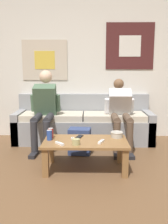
% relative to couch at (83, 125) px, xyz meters
% --- Properties ---
extents(ground_plane, '(18.00, 18.00, 0.00)m').
position_rel_couch_xyz_m(ground_plane, '(-0.16, -2.18, -0.28)').
color(ground_plane, brown).
extents(wall_back, '(10.00, 0.07, 2.55)m').
position_rel_couch_xyz_m(wall_back, '(-0.16, 0.35, 1.00)').
color(wall_back, silver).
rests_on(wall_back, ground_plane).
extents(couch, '(2.28, 0.69, 0.78)m').
position_rel_couch_xyz_m(couch, '(0.00, 0.00, 0.00)').
color(couch, gray).
rests_on(couch, ground_plane).
extents(coffee_table, '(1.01, 0.56, 0.37)m').
position_rel_couch_xyz_m(coffee_table, '(0.05, -1.22, 0.02)').
color(coffee_table, olive).
rests_on(coffee_table, ground_plane).
extents(person_seated_adult, '(0.47, 0.88, 1.19)m').
position_rel_couch_xyz_m(person_seated_adult, '(-0.60, -0.34, 0.37)').
color(person_seated_adult, '#2D2D33').
rests_on(person_seated_adult, ground_plane).
extents(person_seated_teen, '(0.47, 0.96, 1.06)m').
position_rel_couch_xyz_m(person_seated_teen, '(0.58, -0.34, 0.30)').
color(person_seated_teen, brown).
rests_on(person_seated_teen, ground_plane).
extents(backpack, '(0.33, 0.28, 0.37)m').
position_rel_couch_xyz_m(backpack, '(-0.04, -0.66, -0.10)').
color(backpack, navy).
rests_on(backpack, ground_plane).
extents(ceramic_bowl, '(0.16, 0.16, 0.07)m').
position_rel_couch_xyz_m(ceramic_bowl, '(0.45, -1.07, 0.13)').
color(ceramic_bowl, '#B7B2A8').
rests_on(ceramic_bowl, coffee_table).
extents(pillar_candle, '(0.09, 0.09, 0.08)m').
position_rel_couch_xyz_m(pillar_candle, '(-0.06, -1.39, 0.12)').
color(pillar_candle, tan).
rests_on(pillar_candle, coffee_table).
extents(drink_can_blue, '(0.07, 0.07, 0.12)m').
position_rel_couch_xyz_m(drink_can_blue, '(-0.39, -1.20, 0.15)').
color(drink_can_blue, '#28479E').
rests_on(drink_can_blue, coffee_table).
extents(drink_can_red, '(0.07, 0.07, 0.12)m').
position_rel_couch_xyz_m(drink_can_red, '(-0.39, -1.11, 0.15)').
color(drink_can_red, maroon).
rests_on(drink_can_red, coffee_table).
extents(game_controller_near_left, '(0.09, 0.15, 0.03)m').
position_rel_couch_xyz_m(game_controller_near_left, '(0.24, -1.30, 0.10)').
color(game_controller_near_left, white).
rests_on(game_controller_near_left, coffee_table).
extents(game_controller_near_right, '(0.07, 0.15, 0.03)m').
position_rel_couch_xyz_m(game_controller_near_right, '(-0.10, -1.22, 0.10)').
color(game_controller_near_right, white).
rests_on(game_controller_near_right, coffee_table).
extents(game_controller_far_center, '(0.12, 0.13, 0.03)m').
position_rel_couch_xyz_m(game_controller_far_center, '(-0.25, -1.38, 0.10)').
color(game_controller_far_center, white).
rests_on(game_controller_far_center, coffee_table).
extents(cell_phone, '(0.10, 0.15, 0.01)m').
position_rel_couch_xyz_m(cell_phone, '(-0.03, -1.06, 0.09)').
color(cell_phone, black).
rests_on(cell_phone, coffee_table).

